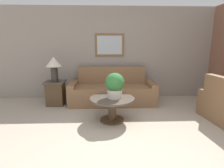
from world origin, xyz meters
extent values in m
plane|color=tan|center=(0.00, 0.00, 0.00)|extent=(20.00, 20.00, 0.00)
cube|color=gray|center=(0.00, 3.15, 1.30)|extent=(7.55, 0.06, 2.60)
cube|color=brown|center=(-0.20, 3.10, 1.54)|extent=(0.83, 0.03, 0.64)
cube|color=#B2BCC6|center=(-0.20, 3.09, 1.54)|extent=(0.71, 0.01, 0.52)
cube|color=brown|center=(-0.15, 2.53, 0.24)|extent=(1.89, 0.90, 0.48)
cube|color=brown|center=(-0.15, 2.90, 0.71)|extent=(1.89, 0.16, 0.47)
cube|color=brown|center=(-1.18, 2.53, 0.29)|extent=(0.18, 0.90, 0.58)
cube|color=brown|center=(0.88, 2.53, 0.29)|extent=(0.18, 0.90, 0.58)
cube|color=brown|center=(1.89, 1.25, 0.71)|extent=(0.21, 0.66, 0.47)
cube|color=brown|center=(2.22, 1.69, 0.29)|extent=(0.91, 0.25, 0.58)
cylinder|color=#4C3823|center=(-0.20, 1.38, 0.01)|extent=(0.50, 0.50, 0.03)
cylinder|color=#4C3823|center=(-0.20, 1.38, 0.24)|extent=(0.16, 0.16, 0.42)
cylinder|color=#473D33|center=(-0.20, 1.38, 0.47)|extent=(0.91, 0.91, 0.04)
cube|color=#4C3823|center=(-1.63, 2.46, 0.30)|extent=(0.42, 0.42, 0.59)
cube|color=#473D33|center=(-1.63, 2.46, 0.61)|extent=(0.50, 0.50, 0.03)
cylinder|color=#2D2823|center=(-1.63, 2.46, 0.64)|extent=(0.25, 0.25, 0.02)
cylinder|color=#2D2823|center=(-1.63, 2.46, 0.83)|extent=(0.18, 0.18, 0.36)
cone|color=beige|center=(-1.63, 2.46, 1.13)|extent=(0.40, 0.40, 0.25)
cylinder|color=beige|center=(-0.15, 1.37, 0.58)|extent=(0.29, 0.29, 0.18)
sphere|color=#2D6B33|center=(-0.15, 1.37, 0.81)|extent=(0.38, 0.38, 0.38)
camera|label=1|loc=(-0.33, -2.01, 1.53)|focal=28.00mm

